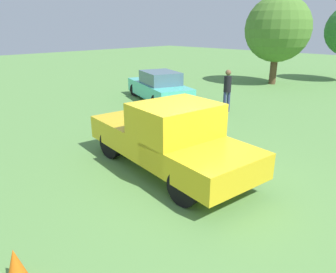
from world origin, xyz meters
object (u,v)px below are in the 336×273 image
pickup_truck (171,136)px  sedan_near (159,87)px  person_bystander (227,88)px  tree_back_left (278,29)px  traffic_cone (16,265)px

pickup_truck → sedan_near: pickup_truck is taller
pickup_truck → person_bystander: size_ratio=2.85×
pickup_truck → person_bystander: bearing=-60.0°
tree_back_left → person_bystander: bearing=-76.3°
pickup_truck → traffic_cone: pickup_truck is taller
person_bystander → tree_back_left: tree_back_left is taller
pickup_truck → sedan_near: 8.17m
tree_back_left → pickup_truck: bearing=-72.6°
sedan_near → tree_back_left: size_ratio=0.91×
person_bystander → tree_back_left: 8.56m
person_bystander → tree_back_left: bearing=-59.0°
pickup_truck → sedan_near: (-6.09, 5.44, -0.26)m
person_bystander → pickup_truck: bearing=129.3°
sedan_near → traffic_cone: (7.09, -9.71, -0.40)m
pickup_truck → sedan_near: size_ratio=1.06×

